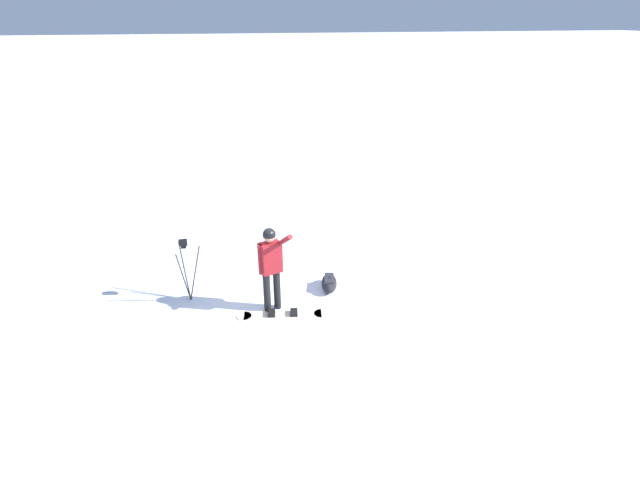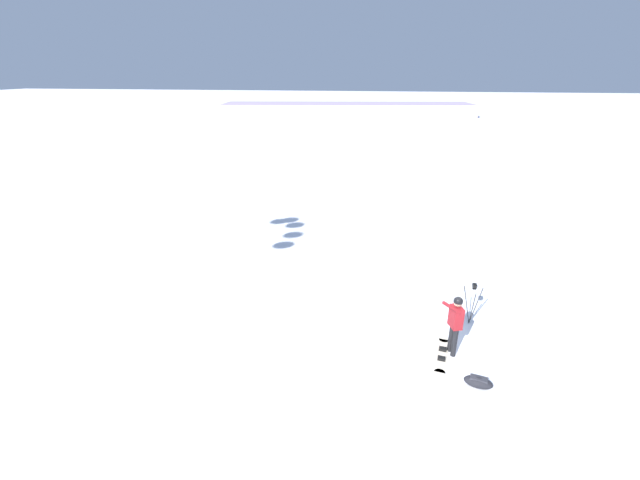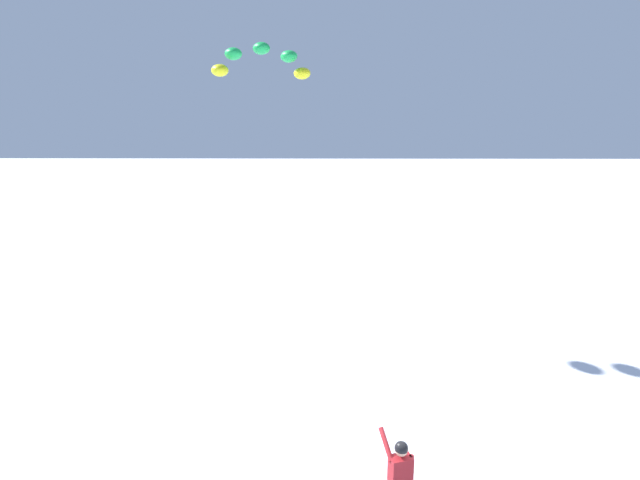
% 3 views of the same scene
% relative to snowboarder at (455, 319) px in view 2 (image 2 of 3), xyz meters
% --- Properties ---
extents(ground_plane, '(300.00, 300.00, 0.00)m').
position_rel_snowboarder_xyz_m(ground_plane, '(0.27, -0.04, -1.10)').
color(ground_plane, white).
extents(snowboarder, '(0.66, 0.62, 1.81)m').
position_rel_snowboarder_xyz_m(snowboarder, '(0.00, 0.00, 0.00)').
color(snowboarder, black).
rests_on(snowboarder, ground_plane).
extents(snowboard, '(0.56, 1.79, 0.10)m').
position_rel_snowboarder_xyz_m(snowboard, '(0.25, 0.16, -1.07)').
color(snowboard, beige).
rests_on(snowboard, ground_plane).
extents(gear_bag_large, '(0.75, 0.49, 0.29)m').
position_rel_snowboarder_xyz_m(gear_bag_large, '(-0.49, 1.29, -0.94)').
color(gear_bag_large, black).
rests_on(gear_bag_large, ground_plane).
extents(camera_tripod, '(0.57, 0.47, 1.38)m').
position_rel_snowboarder_xyz_m(camera_tripod, '(-0.75, -1.61, -0.12)').
color(camera_tripod, '#262628').
rests_on(camera_tripod, ground_plane).
extents(distant_ridge, '(42.40, 13.98, 2.00)m').
position_rel_snowboarder_xyz_m(distant_ridge, '(9.39, -63.89, -0.10)').
color(distant_ridge, '#AD9AC6').
rests_on(distant_ridge, ground_plane).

